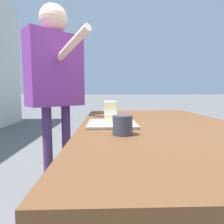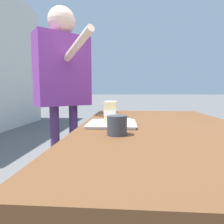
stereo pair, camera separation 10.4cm
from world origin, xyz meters
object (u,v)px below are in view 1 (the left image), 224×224
object	(u,v)px
coffee_cup	(123,125)
patio_table	(159,138)
dessert_plate	(112,124)
cake_slice	(110,112)
diner_person	(55,74)
dessert_fork	(114,118)

from	to	relation	value
coffee_cup	patio_table	bearing A→B (deg)	-40.65
dessert_plate	cake_slice	size ratio (longest dim) A/B	2.25
coffee_cup	diner_person	bearing A→B (deg)	32.62
patio_table	cake_slice	world-z (taller)	cake_slice
dessert_plate	dessert_fork	world-z (taller)	dessert_plate
dessert_fork	cake_slice	bearing A→B (deg)	171.87
patio_table	coffee_cup	size ratio (longest dim) A/B	18.42
cake_slice	diner_person	size ratio (longest dim) A/B	0.07
dessert_plate	diner_person	bearing A→B (deg)	41.00
patio_table	coffee_cup	xyz separation A→B (m)	(-0.28, 0.24, 0.13)
dessert_fork	diner_person	xyz separation A→B (m)	(0.25, 0.46, 0.33)
dessert_fork	coffee_cup	size ratio (longest dim) A/B	1.91
dessert_plate	cake_slice	world-z (taller)	cake_slice
coffee_cup	diner_person	size ratio (longest dim) A/B	0.06
dessert_plate	coffee_cup	world-z (taller)	coffee_cup
cake_slice	coffee_cup	xyz separation A→B (m)	(-0.25, -0.05, -0.03)
dessert_plate	coffee_cup	size ratio (longest dim) A/B	3.01
patio_table	coffee_cup	distance (m)	0.39
dessert_fork	diner_person	distance (m)	0.61
dessert_plate	cake_slice	bearing A→B (deg)	30.41
dessert_plate	dessert_fork	size ratio (longest dim) A/B	1.58
patio_table	dessert_plate	xyz separation A→B (m)	(-0.05, 0.28, 0.10)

